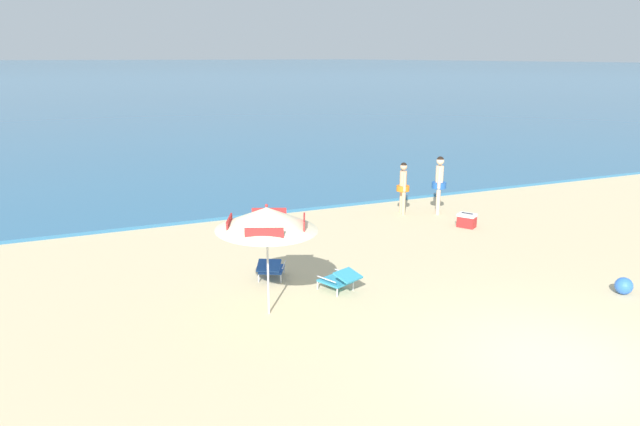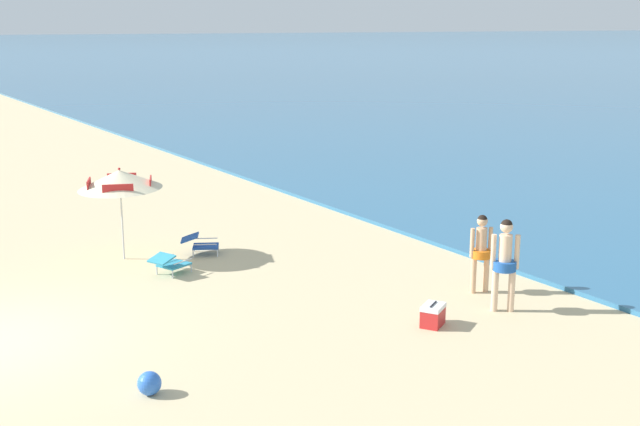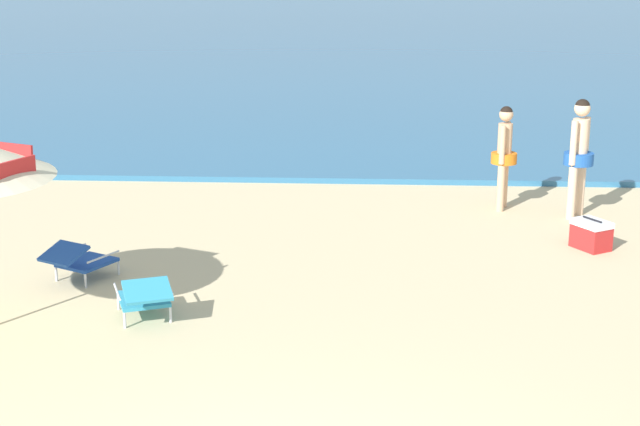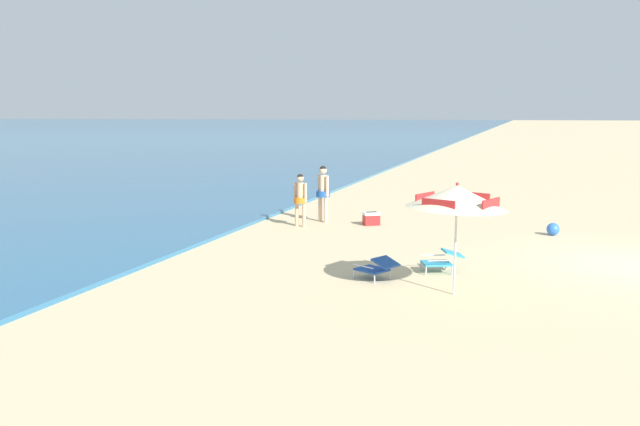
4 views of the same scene
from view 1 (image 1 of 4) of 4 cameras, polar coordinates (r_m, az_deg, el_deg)
The scene contains 9 objects.
ground_plane at distance 10.43m, azimuth 22.34°, elevation -13.57°, with size 800.00×800.00×0.00m, color #CCB78C.
ocean_water at distance 416.89m, azimuth -23.35°, elevation 13.13°, with size 800.00×800.00×0.10m, color #2D668E.
beach_umbrella_striped_main at distance 10.85m, azimuth -5.19°, elevation -0.55°, with size 2.48×2.48×2.17m.
lounge_chair_under_umbrella at distance 12.37m, azimuth 1.92°, elevation -6.41°, with size 0.81×0.99×0.50m.
lounge_chair_beside_umbrella at distance 13.04m, azimuth -4.80°, elevation -5.32°, with size 0.87×1.01×0.50m.
person_standing_near_shore at distance 18.40m, azimuth 8.05°, elevation 2.76°, with size 0.40×0.47×1.63m.
person_standing_beside at distance 18.62m, azimuth 11.47°, elevation 3.08°, with size 0.44×0.45×1.81m.
cooler_box at distance 17.48m, azimuth 14.03°, elevation -0.69°, with size 0.56×0.60×0.43m.
beach_ball at distance 13.79m, azimuth 27.35°, elevation -6.29°, with size 0.36×0.36×0.36m, color blue.
Camera 1 is at (-6.91, -6.17, 4.78)m, focal length 33.03 mm.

